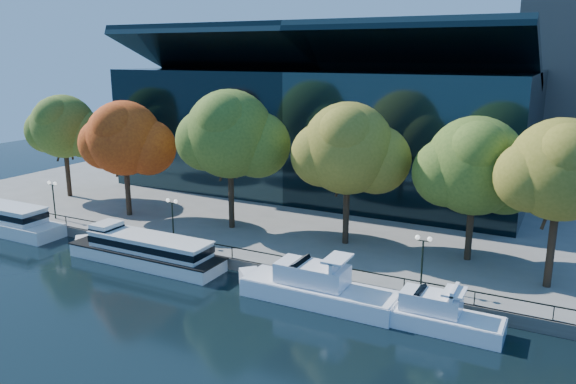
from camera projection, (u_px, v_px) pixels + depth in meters
The scene contains 17 objects.
ground at pixel (211, 282), 45.45m from camera, with size 160.00×160.00×0.00m, color black.
promenade at pixel (365, 185), 76.66m from camera, with size 90.00×67.08×1.00m.
railing at pixel (232, 247), 47.78m from camera, with size 88.20×0.08×0.99m.
convention_building at pixel (325, 129), 72.57m from camera, with size 50.00×24.57×21.43m.
large_vessel at pixel (9, 220), 57.71m from camera, with size 13.47×3.59×2.88m.
tour_boat at pixel (142, 248), 49.34m from camera, with size 16.40×3.66×3.11m.
cruiser_near at pixel (313, 286), 41.66m from camera, with size 13.06×3.36×3.79m.
cruiser_far at pixel (431, 313), 37.70m from camera, with size 9.73×2.70×3.18m.
tree_0 at pixel (64, 128), 66.66m from camera, with size 9.41×7.72×12.30m.
tree_1 at pixel (125, 140), 58.61m from camera, with size 9.82×8.05×12.29m.
tree_2 at pixel (231, 136), 54.02m from camera, with size 10.75×8.81×13.74m.
tree_3 at pixel (349, 151), 49.49m from camera, with size 10.27×8.42×12.94m.
tree_4 at pixel (477, 168), 45.59m from camera, with size 10.15×8.32×12.16m.
tree_5 at pixel (563, 172), 39.86m from camera, with size 9.28×7.61×12.66m.
lamp_0 at pixel (53, 191), 58.65m from camera, with size 1.26×0.36×4.03m.
lamp_1 at pixel (172, 210), 51.62m from camera, with size 1.26×0.36×4.03m.
lamp_2 at pixel (423, 249), 41.24m from camera, with size 1.26×0.36×4.03m.
Camera 1 is at (25.08, -34.70, 18.02)m, focal length 35.00 mm.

